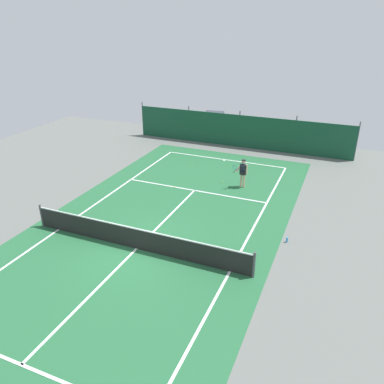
{
  "coord_description": "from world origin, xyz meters",
  "views": [
    {
      "loc": [
        7.39,
        -11.65,
        8.91
      ],
      "look_at": [
        0.7,
        4.37,
        0.9
      ],
      "focal_mm": 35.69,
      "sensor_mm": 36.0,
      "label": 1
    }
  ],
  "objects_px": {
    "tennis_ball_near_player": "(174,187)",
    "tennis_ball_midcourt": "(192,164)",
    "tennis_net": "(136,238)",
    "tennis_player": "(243,171)",
    "parked_car": "(213,123)",
    "water_bottle": "(287,240)",
    "tennis_ball_by_sideline": "(222,182)"
  },
  "relations": [
    {
      "from": "water_bottle",
      "to": "tennis_ball_midcourt",
      "type": "bearing_deg",
      "value": 135.92
    },
    {
      "from": "water_bottle",
      "to": "tennis_ball_by_sideline",
      "type": "bearing_deg",
      "value": 132.1
    },
    {
      "from": "tennis_net",
      "to": "tennis_ball_near_player",
      "type": "distance_m",
      "value": 6.45
    },
    {
      "from": "parked_car",
      "to": "tennis_ball_midcourt",
      "type": "bearing_deg",
      "value": 92.04
    },
    {
      "from": "parked_car",
      "to": "water_bottle",
      "type": "relative_size",
      "value": 18.34
    },
    {
      "from": "tennis_ball_by_sideline",
      "to": "parked_car",
      "type": "bearing_deg",
      "value": 112.97
    },
    {
      "from": "tennis_net",
      "to": "tennis_player",
      "type": "height_order",
      "value": "tennis_player"
    },
    {
      "from": "tennis_net",
      "to": "tennis_ball_by_sideline",
      "type": "bearing_deg",
      "value": 82.61
    },
    {
      "from": "tennis_ball_midcourt",
      "to": "water_bottle",
      "type": "xyz_separation_m",
      "value": [
        7.5,
        -7.26,
        0.09
      ]
    },
    {
      "from": "parked_car",
      "to": "tennis_ball_near_player",
      "type": "bearing_deg",
      "value": 91.33
    },
    {
      "from": "tennis_net",
      "to": "water_bottle",
      "type": "height_order",
      "value": "tennis_net"
    },
    {
      "from": "tennis_player",
      "to": "tennis_ball_by_sideline",
      "type": "bearing_deg",
      "value": 9.41
    },
    {
      "from": "tennis_ball_midcourt",
      "to": "water_bottle",
      "type": "bearing_deg",
      "value": -44.08
    },
    {
      "from": "tennis_ball_by_sideline",
      "to": "tennis_player",
      "type": "bearing_deg",
      "value": -9.6
    },
    {
      "from": "tennis_ball_by_sideline",
      "to": "water_bottle",
      "type": "bearing_deg",
      "value": -47.9
    },
    {
      "from": "parked_car",
      "to": "water_bottle",
      "type": "height_order",
      "value": "parked_car"
    },
    {
      "from": "tennis_ball_near_player",
      "to": "tennis_ball_by_sideline",
      "type": "distance_m",
      "value": 2.93
    },
    {
      "from": "tennis_ball_by_sideline",
      "to": "tennis_ball_near_player",
      "type": "bearing_deg",
      "value": -141.27
    },
    {
      "from": "tennis_ball_near_player",
      "to": "parked_car",
      "type": "relative_size",
      "value": 0.01
    },
    {
      "from": "tennis_net",
      "to": "tennis_ball_by_sideline",
      "type": "relative_size",
      "value": 153.33
    },
    {
      "from": "tennis_player",
      "to": "parked_car",
      "type": "relative_size",
      "value": 0.37
    },
    {
      "from": "parked_car",
      "to": "water_bottle",
      "type": "xyz_separation_m",
      "value": [
        8.79,
        -14.85,
        -0.72
      ]
    },
    {
      "from": "tennis_player",
      "to": "tennis_ball_midcourt",
      "type": "height_order",
      "value": "tennis_player"
    },
    {
      "from": "tennis_ball_near_player",
      "to": "tennis_ball_midcourt",
      "type": "height_order",
      "value": "same"
    },
    {
      "from": "tennis_ball_midcourt",
      "to": "water_bottle",
      "type": "relative_size",
      "value": 0.28
    },
    {
      "from": "tennis_player",
      "to": "tennis_ball_near_player",
      "type": "bearing_deg",
      "value": 43.51
    },
    {
      "from": "tennis_net",
      "to": "water_bottle",
      "type": "distance_m",
      "value": 6.48
    },
    {
      "from": "parked_car",
      "to": "water_bottle",
      "type": "distance_m",
      "value": 17.27
    },
    {
      "from": "tennis_ball_near_player",
      "to": "parked_car",
      "type": "height_order",
      "value": "parked_car"
    },
    {
      "from": "parked_car",
      "to": "tennis_net",
      "type": "bearing_deg",
      "value": 92.08
    },
    {
      "from": "tennis_net",
      "to": "tennis_player",
      "type": "relative_size",
      "value": 6.17
    },
    {
      "from": "tennis_ball_near_player",
      "to": "tennis_ball_midcourt",
      "type": "xyz_separation_m",
      "value": [
        -0.52,
        3.9,
        0.0
      ]
    }
  ]
}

